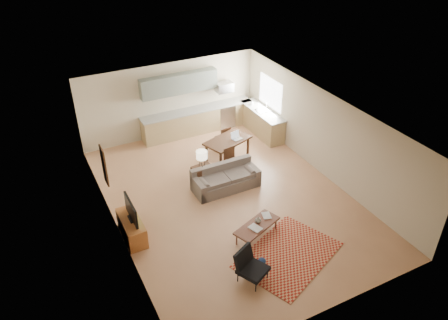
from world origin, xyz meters
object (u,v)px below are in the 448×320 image
armchair (253,267)px  console_table (202,176)px  coffee_table (257,231)px  dining_table (227,150)px  tv_credenza (132,228)px  sofa (226,178)px

armchair → console_table: 4.00m
coffee_table → console_table: console_table is taller
dining_table → console_table: bearing=-163.4°
coffee_table → console_table: 2.75m
armchair → tv_credenza: bearing=100.9°
dining_table → tv_credenza: bearing=-169.7°
sofa → coffee_table: 2.31m
console_table → dining_table: 1.68m
sofa → coffee_table: size_ratio=1.58×
sofa → dining_table: bearing=60.7°
tv_credenza → coffee_table: bearing=-27.1°
armchair → tv_credenza: (-2.04, 2.71, -0.11)m
armchair → sofa: bearing=46.3°
coffee_table → dining_table: dining_table is taller
sofa → tv_credenza: sofa is taller
dining_table → armchair: bearing=-130.4°
coffee_table → armchair: bearing=-144.9°
dining_table → sofa: bearing=-138.4°
tv_credenza → console_table: size_ratio=1.80×
coffee_table → tv_credenza: tv_credenza is taller
sofa → dining_table: 1.63m
tv_credenza → console_table: 2.87m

